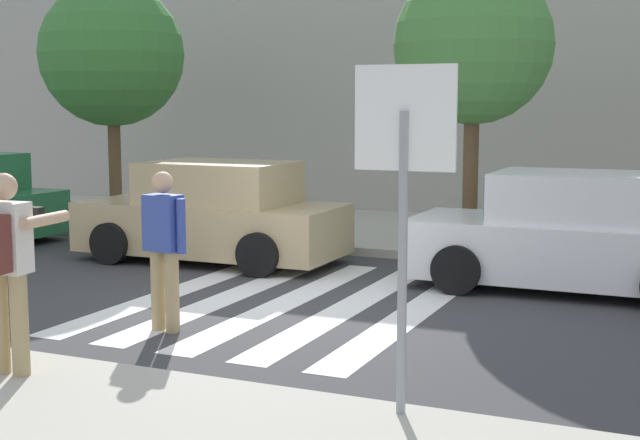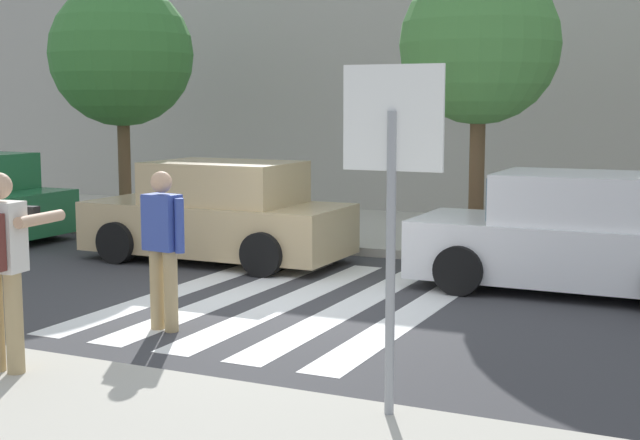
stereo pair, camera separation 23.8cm
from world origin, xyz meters
The scene contains 14 objects.
ground_plane centered at (0.00, 0.00, 0.00)m, with size 120.00×120.00×0.00m, color #38383A.
sidewalk_far centered at (0.00, 6.00, 0.07)m, with size 60.00×4.80×0.14m, color #B2AD9E.
building_facade_far centered at (0.00, 10.40, 2.91)m, with size 56.00×4.00×5.81m, color #ADA89E.
crosswalk_stripe_0 centered at (-1.60, 0.20, 0.00)m, with size 0.44×5.20×0.01m, color silver.
crosswalk_stripe_1 centered at (-0.80, 0.20, 0.00)m, with size 0.44×5.20×0.01m, color silver.
crosswalk_stripe_2 centered at (0.00, 0.20, 0.00)m, with size 0.44×5.20×0.01m, color silver.
crosswalk_stripe_3 centered at (0.80, 0.20, 0.00)m, with size 0.44×5.20×0.01m, color silver.
crosswalk_stripe_4 centered at (1.60, 0.20, 0.00)m, with size 0.44×5.20×0.01m, color silver.
stop_sign centered at (2.67, -3.40, 2.02)m, with size 0.76×0.08×2.58m.
pedestrian_crossing centered at (-0.59, -1.63, 0.97)m, with size 0.58×0.29×1.72m.
parked_car_tan centered at (-2.30, 2.30, 0.73)m, with size 4.10×1.92×1.55m.
parked_car_white centered at (3.10, 2.30, 0.73)m, with size 4.10×1.92×1.55m.
street_tree_west centered at (-5.84, 4.61, 3.35)m, with size 2.74×2.74×4.59m.
street_tree_center centered at (1.24, 4.23, 3.33)m, with size 2.48×2.48×4.44m.
Camera 2 is at (4.91, -9.43, 2.44)m, focal length 50.00 mm.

